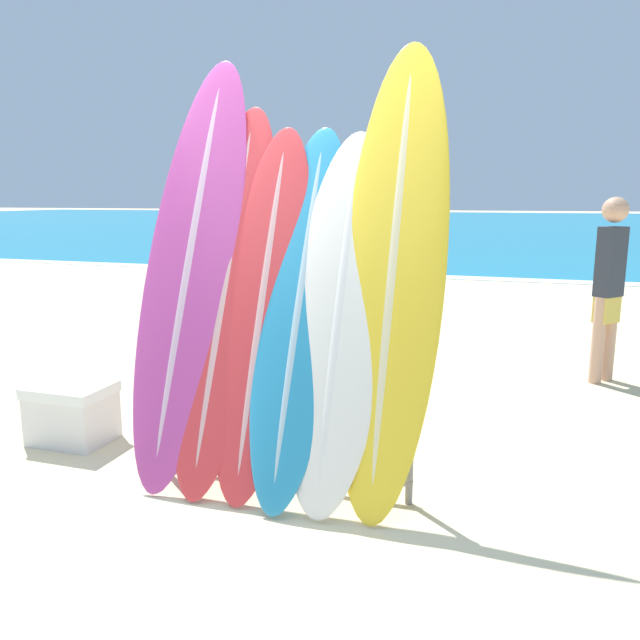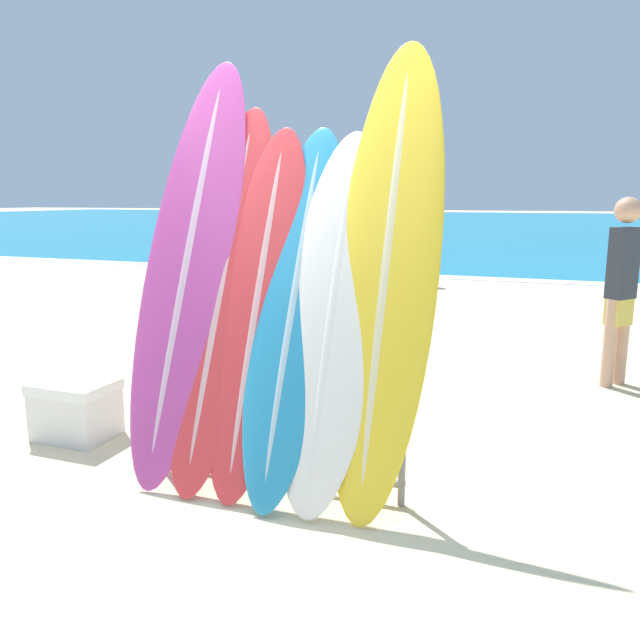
{
  "view_description": "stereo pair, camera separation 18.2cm",
  "coord_description": "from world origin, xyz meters",
  "px_view_note": "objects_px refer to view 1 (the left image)",
  "views": [
    {
      "loc": [
        1.44,
        -2.82,
        1.64
      ],
      "look_at": [
        0.17,
        1.11,
        0.82
      ],
      "focal_mm": 35.0,
      "sensor_mm": 36.0,
      "label": 1
    },
    {
      "loc": [
        1.61,
        -2.76,
        1.64
      ],
      "look_at": [
        0.17,
        1.11,
        0.82
      ],
      "focal_mm": 35.0,
      "sensor_mm": 36.0,
      "label": 2
    }
  ],
  "objects_px": {
    "surfboard_slot_0": "(191,263)",
    "person_near_water": "(609,283)",
    "surfboard_slot_3": "(300,309)",
    "surfboard_slot_2": "(263,306)",
    "surfboard_slot_1": "(226,291)",
    "surfboard_slot_5": "(393,270)",
    "person_mid_beach": "(392,238)",
    "surfboard_slot_4": "(340,315)",
    "surfboard_rack": "(277,412)",
    "cooler_box": "(72,413)"
  },
  "relations": [
    {
      "from": "surfboard_slot_4",
      "to": "cooler_box",
      "type": "height_order",
      "value": "surfboard_slot_4"
    },
    {
      "from": "surfboard_slot_2",
      "to": "surfboard_slot_5",
      "type": "xyz_separation_m",
      "value": [
        0.73,
        0.07,
        0.22
      ]
    },
    {
      "from": "surfboard_rack",
      "to": "surfboard_slot_4",
      "type": "relative_size",
      "value": 0.78
    },
    {
      "from": "surfboard_slot_2",
      "to": "surfboard_slot_3",
      "type": "bearing_deg",
      "value": -0.47
    },
    {
      "from": "person_near_water",
      "to": "surfboard_slot_1",
      "type": "bearing_deg",
      "value": -1.49
    },
    {
      "from": "surfboard_slot_2",
      "to": "surfboard_slot_4",
      "type": "distance_m",
      "value": 0.46
    },
    {
      "from": "person_near_water",
      "to": "person_mid_beach",
      "type": "xyz_separation_m",
      "value": [
        -3.15,
        6.02,
        -0.04
      ]
    },
    {
      "from": "surfboard_slot_3",
      "to": "surfboard_slot_4",
      "type": "bearing_deg",
      "value": -4.69
    },
    {
      "from": "surfboard_slot_1",
      "to": "person_near_water",
      "type": "relative_size",
      "value": 1.34
    },
    {
      "from": "surfboard_rack",
      "to": "person_near_water",
      "type": "bearing_deg",
      "value": 54.47
    },
    {
      "from": "person_mid_beach",
      "to": "cooler_box",
      "type": "relative_size",
      "value": 3.0
    },
    {
      "from": "surfboard_slot_1",
      "to": "surfboard_slot_4",
      "type": "xyz_separation_m",
      "value": [
        0.71,
        -0.06,
        -0.09
      ]
    },
    {
      "from": "surfboard_slot_1",
      "to": "surfboard_slot_5",
      "type": "height_order",
      "value": "surfboard_slot_5"
    },
    {
      "from": "surfboard_slot_3",
      "to": "cooler_box",
      "type": "xyz_separation_m",
      "value": [
        -1.69,
        0.11,
        -0.83
      ]
    },
    {
      "from": "surfboard_slot_2",
      "to": "surfboard_slot_4",
      "type": "bearing_deg",
      "value": -2.62
    },
    {
      "from": "surfboard_slot_1",
      "to": "cooler_box",
      "type": "height_order",
      "value": "surfboard_slot_1"
    },
    {
      "from": "surfboard_slot_0",
      "to": "surfboard_slot_2",
      "type": "distance_m",
      "value": 0.56
    },
    {
      "from": "surfboard_slot_2",
      "to": "person_mid_beach",
      "type": "distance_m",
      "value": 8.84
    },
    {
      "from": "surfboard_rack",
      "to": "surfboard_slot_2",
      "type": "xyz_separation_m",
      "value": [
        -0.1,
        0.07,
        0.59
      ]
    },
    {
      "from": "surfboard_slot_3",
      "to": "surfboard_rack",
      "type": "bearing_deg",
      "value": -149.55
    },
    {
      "from": "person_near_water",
      "to": "person_mid_beach",
      "type": "height_order",
      "value": "person_near_water"
    },
    {
      "from": "person_near_water",
      "to": "cooler_box",
      "type": "distance_m",
      "value": 4.51
    },
    {
      "from": "surfboard_slot_4",
      "to": "person_mid_beach",
      "type": "height_order",
      "value": "surfboard_slot_4"
    },
    {
      "from": "surfboard_slot_0",
      "to": "surfboard_slot_2",
      "type": "xyz_separation_m",
      "value": [
        0.5,
        -0.09,
        -0.22
      ]
    },
    {
      "from": "surfboard_rack",
      "to": "person_near_water",
      "type": "xyz_separation_m",
      "value": [
        2.02,
        2.82,
        0.46
      ]
    },
    {
      "from": "surfboard_slot_4",
      "to": "cooler_box",
      "type": "relative_size",
      "value": 3.87
    },
    {
      "from": "surfboard_slot_2",
      "to": "cooler_box",
      "type": "relative_size",
      "value": 3.94
    },
    {
      "from": "surfboard_rack",
      "to": "surfboard_slot_3",
      "type": "xyz_separation_m",
      "value": [
        0.12,
        0.07,
        0.59
      ]
    },
    {
      "from": "surfboard_slot_5",
      "to": "person_near_water",
      "type": "xyz_separation_m",
      "value": [
        1.39,
        2.69,
        -0.36
      ]
    },
    {
      "from": "cooler_box",
      "to": "surfboard_slot_4",
      "type": "bearing_deg",
      "value": -3.75
    },
    {
      "from": "surfboard_slot_3",
      "to": "surfboard_slot_5",
      "type": "xyz_separation_m",
      "value": [
        0.5,
        0.07,
        0.22
      ]
    },
    {
      "from": "surfboard_slot_2",
      "to": "cooler_box",
      "type": "distance_m",
      "value": 1.68
    },
    {
      "from": "surfboard_slot_0",
      "to": "person_near_water",
      "type": "relative_size",
      "value": 1.53
    },
    {
      "from": "surfboard_slot_4",
      "to": "surfboard_slot_3",
      "type": "bearing_deg",
      "value": 175.31
    },
    {
      "from": "surfboard_slot_1",
      "to": "person_near_water",
      "type": "distance_m",
      "value": 3.61
    },
    {
      "from": "surfboard_slot_3",
      "to": "person_near_water",
      "type": "relative_size",
      "value": 1.26
    },
    {
      "from": "surfboard_slot_5",
      "to": "person_near_water",
      "type": "bearing_deg",
      "value": 62.59
    },
    {
      "from": "surfboard_slot_0",
      "to": "surfboard_slot_3",
      "type": "bearing_deg",
      "value": -7.49
    },
    {
      "from": "surfboard_slot_2",
      "to": "surfboard_slot_3",
      "type": "distance_m",
      "value": 0.23
    },
    {
      "from": "surfboard_slot_5",
      "to": "person_mid_beach",
      "type": "height_order",
      "value": "surfboard_slot_5"
    },
    {
      "from": "surfboard_slot_1",
      "to": "person_near_water",
      "type": "height_order",
      "value": "surfboard_slot_1"
    },
    {
      "from": "surfboard_slot_1",
      "to": "surfboard_slot_3",
      "type": "xyz_separation_m",
      "value": [
        0.48,
        -0.04,
        -0.07
      ]
    },
    {
      "from": "surfboard_slot_4",
      "to": "surfboard_slot_5",
      "type": "bearing_deg",
      "value": 17.88
    },
    {
      "from": "surfboard_rack",
      "to": "surfboard_slot_4",
      "type": "height_order",
      "value": "surfboard_slot_4"
    },
    {
      "from": "surfboard_slot_0",
      "to": "surfboard_slot_1",
      "type": "relative_size",
      "value": 1.14
    },
    {
      "from": "surfboard_rack",
      "to": "person_near_water",
      "type": "height_order",
      "value": "person_near_water"
    },
    {
      "from": "surfboard_slot_4",
      "to": "person_near_water",
      "type": "distance_m",
      "value": 3.23
    },
    {
      "from": "surfboard_slot_2",
      "to": "surfboard_slot_0",
      "type": "bearing_deg",
      "value": 169.4
    },
    {
      "from": "surfboard_slot_3",
      "to": "surfboard_slot_4",
      "type": "height_order",
      "value": "surfboard_slot_3"
    },
    {
      "from": "surfboard_slot_5",
      "to": "surfboard_rack",
      "type": "bearing_deg",
      "value": -167.44
    }
  ]
}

